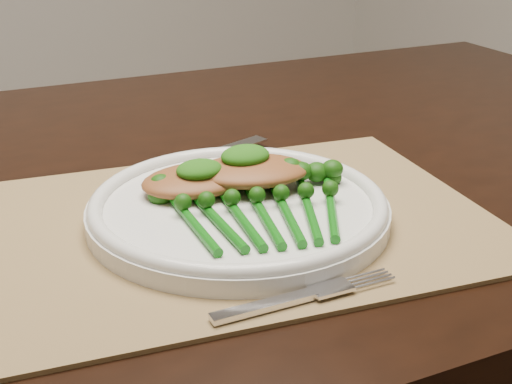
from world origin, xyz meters
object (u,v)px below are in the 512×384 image
dinner_plate (238,207)px  chicken_fillet_left (198,180)px  placemat (236,222)px  broccolini_bundle (262,213)px

dinner_plate → chicken_fillet_left: bearing=111.9°
placemat → chicken_fillet_left: (-0.02, 0.05, 0.03)m
dinner_plate → broccolini_bundle: bearing=-83.9°
dinner_plate → chicken_fillet_left: (-0.02, 0.05, 0.02)m
placemat → broccolini_bundle: size_ratio=2.30×
placemat → broccolini_bundle: 0.05m
dinner_plate → broccolini_bundle: (0.00, -0.04, 0.01)m
placemat → dinner_plate: size_ratio=1.67×
dinner_plate → broccolini_bundle: 0.04m
placemat → dinner_plate: 0.02m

